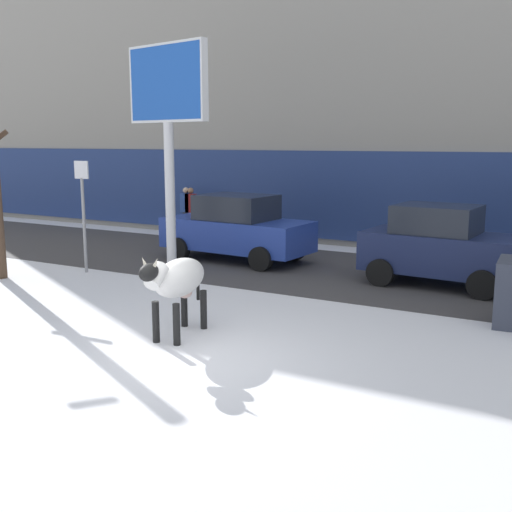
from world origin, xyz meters
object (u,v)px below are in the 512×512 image
(car_navy_hatchback, at_px, (441,246))
(street_sign, at_px, (83,207))
(cow_holstein, at_px, (177,279))
(pedestrian_by_cars, at_px, (186,212))
(car_blue_sedan, at_px, (237,228))
(pedestrian_near_billboard, at_px, (191,212))
(billboard, at_px, (167,98))

(car_navy_hatchback, xyz_separation_m, street_sign, (-8.19, -2.98, 0.74))
(cow_holstein, distance_m, pedestrian_by_cars, 11.22)
(pedestrian_by_cars, bearing_deg, car_blue_sedan, -36.89)
(car_blue_sedan, distance_m, pedestrian_near_billboard, 4.51)
(cow_holstein, height_order, pedestrian_by_cars, pedestrian_by_cars)
(pedestrian_by_cars, bearing_deg, car_navy_hatchback, -18.27)
(pedestrian_near_billboard, bearing_deg, billboard, -59.32)
(cow_holstein, distance_m, pedestrian_near_billboard, 11.10)
(cow_holstein, distance_m, car_blue_sedan, 6.93)
(cow_holstein, height_order, pedestrian_near_billboard, pedestrian_near_billboard)
(pedestrian_by_cars, bearing_deg, pedestrian_near_billboard, 0.00)
(pedestrian_by_cars, bearing_deg, street_sign, -78.56)
(billboard, bearing_deg, car_navy_hatchback, 19.97)
(car_blue_sedan, height_order, pedestrian_by_cars, car_blue_sedan)
(pedestrian_near_billboard, relative_size, pedestrian_by_cars, 1.00)
(cow_holstein, bearing_deg, billboard, 128.35)
(pedestrian_by_cars, bearing_deg, cow_holstein, -55.04)
(billboard, distance_m, pedestrian_near_billboard, 7.07)
(car_navy_hatchback, bearing_deg, cow_holstein, -116.19)
(cow_holstein, height_order, billboard, billboard)
(car_navy_hatchback, bearing_deg, street_sign, -160.01)
(car_navy_hatchback, distance_m, street_sign, 8.74)
(pedestrian_by_cars, distance_m, street_sign, 6.26)
(billboard, relative_size, car_blue_sedan, 1.29)
(billboard, distance_m, car_blue_sedan, 4.25)
(pedestrian_by_cars, relative_size, street_sign, 0.61)
(billboard, relative_size, street_sign, 1.97)
(cow_holstein, relative_size, billboard, 0.35)
(car_navy_hatchback, distance_m, pedestrian_by_cars, 9.92)
(car_blue_sedan, distance_m, pedestrian_by_cars, 4.68)
(car_blue_sedan, distance_m, street_sign, 4.20)
(car_navy_hatchback, relative_size, street_sign, 1.28)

